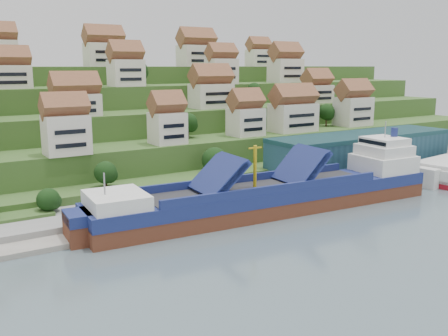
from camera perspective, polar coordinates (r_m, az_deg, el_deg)
ground at (r=105.31m, az=2.82°, el=-5.73°), size 300.00×300.00×0.00m
quay at (r=128.19m, az=6.28°, el=-2.11°), size 180.00×14.00×2.20m
hillside at (r=195.55m, az=-14.98°, el=5.15°), size 260.00×128.00×31.00m
hillside_village at (r=153.50m, az=-10.84°, el=8.77°), size 159.56×65.54×28.13m
hillside_trees at (r=136.06m, az=-8.49°, el=4.55°), size 138.05×62.10×30.55m
warehouse at (r=150.06m, az=15.45°, el=1.93°), size 60.00×15.00×10.00m
flagpole at (r=121.98m, az=7.11°, el=-0.05°), size 1.28×0.16×8.00m
cargo_ship at (r=110.46m, az=6.35°, el=-3.13°), size 81.45×18.21×17.95m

